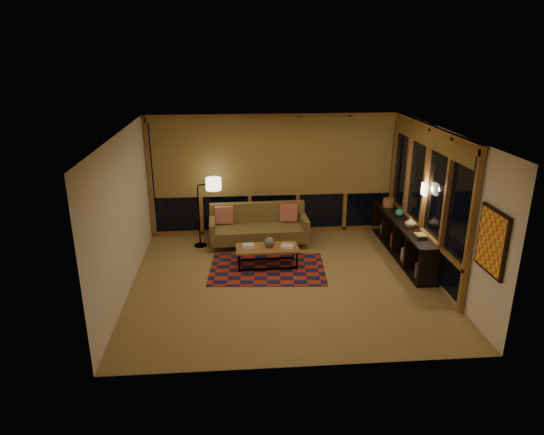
{
  "coord_description": "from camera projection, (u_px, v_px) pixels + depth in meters",
  "views": [
    {
      "loc": [
        -0.87,
        -7.88,
        4.03
      ],
      "look_at": [
        -0.2,
        0.47,
        1.07
      ],
      "focal_mm": 32.0,
      "sensor_mm": 36.0,
      "label": 1
    }
  ],
  "objects": [
    {
      "name": "book_stack_a",
      "position": [
        248.0,
        246.0,
        9.24
      ],
      "size": [
        0.24,
        0.19,
        0.07
      ],
      "primitive_type": null,
      "rotation": [
        0.0,
        0.0,
        0.07
      ],
      "color": "silver",
      "rests_on": "coffee_table"
    },
    {
      "name": "bookshelf",
      "position": [
        402.0,
        238.0,
        9.82
      ],
      "size": [
        0.4,
        2.91,
        0.73
      ],
      "primitive_type": null,
      "color": "black",
      "rests_on": "floor"
    },
    {
      "name": "walls",
      "position": [
        286.0,
        211.0,
        8.36
      ],
      "size": [
        5.51,
        5.01,
        2.7
      ],
      "color": "white",
      "rests_on": "floor"
    },
    {
      "name": "basket",
      "position": [
        388.0,
        203.0,
        10.56
      ],
      "size": [
        0.25,
        0.25,
        0.18
      ],
      "primitive_type": "cylinder",
      "rotation": [
        0.0,
        0.0,
        -0.06
      ],
      "color": "#9A6841",
      "rests_on": "bookshelf"
    },
    {
      "name": "wall_art",
      "position": [
        492.0,
        241.0,
        6.8
      ],
      "size": [
        0.06,
        0.74,
        0.94
      ],
      "primitive_type": null,
      "color": "#EA4E29",
      "rests_on": "walls"
    },
    {
      "name": "ceramic_pot",
      "position": [
        270.0,
        242.0,
        9.29
      ],
      "size": [
        0.2,
        0.2,
        0.19
      ],
      "primitive_type": "sphere",
      "rotation": [
        0.0,
        0.0,
        0.02
      ],
      "color": "#2C2C2C",
      "rests_on": "coffee_table"
    },
    {
      "name": "teal_bowl",
      "position": [
        399.0,
        213.0,
        9.94
      ],
      "size": [
        0.2,
        0.2,
        0.16
      ],
      "primitive_type": "sphere",
      "rotation": [
        0.0,
        0.0,
        0.28
      ],
      "color": "teal",
      "rests_on": "bookshelf"
    },
    {
      "name": "wall_sconce",
      "position": [
        424.0,
        189.0,
        8.92
      ],
      "size": [
        0.12,
        0.18,
        0.22
      ],
      "primitive_type": null,
      "color": "#FFE7BD",
      "rests_on": "walls"
    },
    {
      "name": "window_wall_right",
      "position": [
        423.0,
        197.0,
        9.13
      ],
      "size": [
        0.16,
        3.7,
        2.6
      ],
      "primitive_type": null,
      "color": "#9D6A32",
      "rests_on": "walls"
    },
    {
      "name": "pillow_left",
      "position": [
        224.0,
        216.0,
        10.35
      ],
      "size": [
        0.38,
        0.15,
        0.38
      ],
      "primitive_type": null,
      "rotation": [
        0.0,
        0.0,
        0.06
      ],
      "color": "#B20C10",
      "rests_on": "sofa"
    },
    {
      "name": "pillow_right",
      "position": [
        289.0,
        214.0,
        10.5
      ],
      "size": [
        0.38,
        0.16,
        0.37
      ],
      "primitive_type": null,
      "rotation": [
        0.0,
        0.0,
        -0.09
      ],
      "color": "#B20C10",
      "rests_on": "sofa"
    },
    {
      "name": "shelf_book_stack",
      "position": [
        420.0,
        236.0,
        8.84
      ],
      "size": [
        0.18,
        0.23,
        0.06
      ],
      "primitive_type": null,
      "rotation": [
        0.0,
        0.0,
        -0.14
      ],
      "color": "silver",
      "rests_on": "bookshelf"
    },
    {
      "name": "coffee_table",
      "position": [
        267.0,
        257.0,
        9.35
      ],
      "size": [
        1.21,
        0.58,
        0.4
      ],
      "primitive_type": null,
      "rotation": [
        0.0,
        0.0,
        0.02
      ],
      "color": "#9D6A32",
      "rests_on": "floor"
    },
    {
      "name": "sofa",
      "position": [
        259.0,
        226.0,
        10.29
      ],
      "size": [
        2.08,
        0.9,
        0.84
      ],
      "primitive_type": null,
      "rotation": [
        0.0,
        0.0,
        0.03
      ],
      "color": "olive",
      "rests_on": "floor"
    },
    {
      "name": "book_stack_b",
      "position": [
        287.0,
        246.0,
        9.28
      ],
      "size": [
        0.29,
        0.25,
        0.05
      ],
      "primitive_type": null,
      "rotation": [
        0.0,
        0.0,
        -0.3
      ],
      "color": "silver",
      "rests_on": "coffee_table"
    },
    {
      "name": "ceiling",
      "position": [
        286.0,
        133.0,
        7.91
      ],
      "size": [
        5.5,
        5.0,
        0.01
      ],
      "primitive_type": "cube",
      "color": "beige",
      "rests_on": "walls"
    },
    {
      "name": "floor_lamp",
      "position": [
        199.0,
        213.0,
        10.14
      ],
      "size": [
        0.55,
        0.43,
        1.47
      ],
      "primitive_type": null,
      "rotation": [
        0.0,
        0.0,
        0.25
      ],
      "color": "black",
      "rests_on": "floor"
    },
    {
      "name": "floor",
      "position": [
        285.0,
        281.0,
        8.81
      ],
      "size": [
        5.5,
        5.0,
        0.01
      ],
      "primitive_type": "cube",
      "color": "#978048",
      "rests_on": "ground"
    },
    {
      "name": "window_wall_back",
      "position": [
        274.0,
        176.0,
        10.65
      ],
      "size": [
        5.3,
        0.16,
        2.6
      ],
      "primitive_type": null,
      "color": "#9D6A32",
      "rests_on": "walls"
    },
    {
      "name": "area_rug",
      "position": [
        267.0,
        269.0,
        9.28
      ],
      "size": [
        2.29,
        1.62,
        0.01
      ],
      "primitive_type": "cube",
      "rotation": [
        0.0,
        0.0,
        -0.08
      ],
      "color": "maroon",
      "rests_on": "floor"
    },
    {
      "name": "vase",
      "position": [
        411.0,
        222.0,
        9.31
      ],
      "size": [
        0.22,
        0.22,
        0.21
      ],
      "primitive_type": "imported",
      "rotation": [
        0.0,
        0.0,
        0.09
      ],
      "color": "tan",
      "rests_on": "bookshelf"
    }
  ]
}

